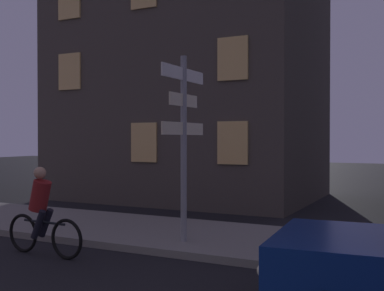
# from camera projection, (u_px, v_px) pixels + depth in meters

# --- Properties ---
(sidewalk_kerb) EXTENTS (40.00, 3.13, 0.14)m
(sidewalk_kerb) POSITION_uv_depth(u_px,v_px,m) (260.00, 243.00, 9.42)
(sidewalk_kerb) COLOR gray
(sidewalk_kerb) RESTS_ON ground_plane
(signpost) EXTENTS (0.12, 1.67, 3.57)m
(signpost) POSITION_uv_depth(u_px,v_px,m) (184.00, 130.00, 9.26)
(signpost) COLOR gray
(signpost) RESTS_ON sidewalk_kerb
(cyclist) EXTENTS (1.82, 0.34, 1.61)m
(cyclist) POSITION_uv_depth(u_px,v_px,m) (42.00, 214.00, 8.71)
(cyclist) COLOR black
(cyclist) RESTS_ON ground_plane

